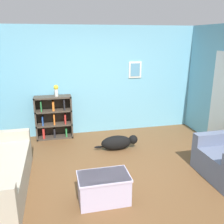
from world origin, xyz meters
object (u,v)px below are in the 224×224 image
(bookshelf, at_px, (54,118))
(coffee_table, at_px, (104,187))
(dog, at_px, (118,142))
(vase, at_px, (56,90))

(bookshelf, relative_size, coffee_table, 1.36)
(dog, relative_size, vase, 3.61)
(coffee_table, bearing_deg, dog, 68.91)
(bookshelf, xyz_separation_m, dog, (1.32, -1.01, -0.34))
(bookshelf, relative_size, vase, 3.87)
(coffee_table, bearing_deg, vase, 102.36)
(coffee_table, distance_m, dog, 1.79)
(bookshelf, height_order, dog, bookshelf)
(dog, bearing_deg, vase, 141.21)
(bookshelf, distance_m, coffee_table, 2.77)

